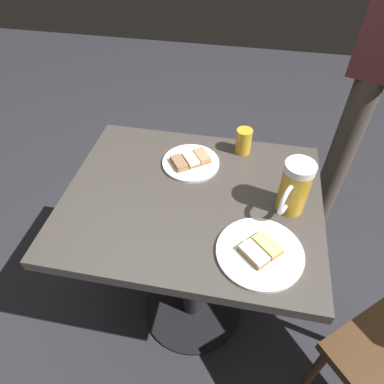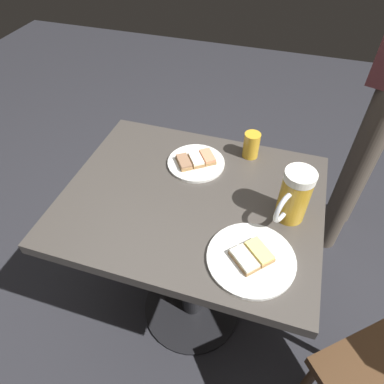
% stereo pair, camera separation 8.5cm
% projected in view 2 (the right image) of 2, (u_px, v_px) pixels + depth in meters
% --- Properties ---
extents(ground_plane, '(6.00, 6.00, 0.00)m').
position_uv_depth(ground_plane, '(192.00, 307.00, 1.61)').
color(ground_plane, '#28282D').
extents(cafe_table, '(0.65, 0.80, 0.75)m').
position_uv_depth(cafe_table, '(192.00, 230.00, 1.19)').
color(cafe_table, black).
rests_on(cafe_table, ground_plane).
extents(plate_near, '(0.20, 0.20, 0.03)m').
position_uv_depth(plate_near, '(196.00, 162.00, 1.17)').
color(plate_near, white).
rests_on(plate_near, cafe_table).
extents(plate_far, '(0.24, 0.24, 0.03)m').
position_uv_depth(plate_far, '(251.00, 258.00, 0.90)').
color(plate_far, white).
rests_on(plate_far, cafe_table).
extents(beer_mug, '(0.14, 0.09, 0.17)m').
position_uv_depth(beer_mug, '(294.00, 196.00, 0.95)').
color(beer_mug, gold).
rests_on(beer_mug, cafe_table).
extents(beer_glass_small, '(0.06, 0.06, 0.09)m').
position_uv_depth(beer_glass_small, '(251.00, 145.00, 1.18)').
color(beer_glass_small, gold).
rests_on(beer_glass_small, cafe_table).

